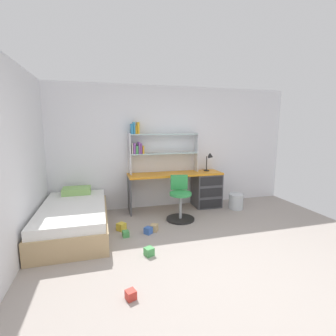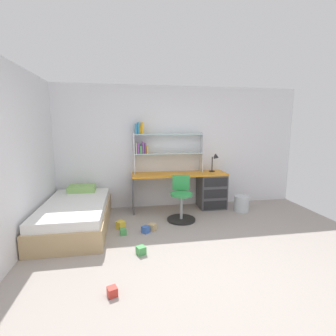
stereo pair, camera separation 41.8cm
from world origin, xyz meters
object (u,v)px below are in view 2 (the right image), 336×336
Objects in this scene: desk_lamp at (216,160)px; swivel_chair at (181,203)px; toy_block_green_5 at (141,250)px; toy_block_blue_1 at (146,230)px; bookshelf_hutch at (158,145)px; toy_block_red_4 at (112,292)px; desk at (203,188)px; waste_bin at (241,204)px; toy_block_yellow_2 at (121,225)px; toy_block_natural_0 at (152,227)px; toy_block_green_3 at (123,232)px; bed_platform at (76,215)px.

desk_lamp reaches higher than swivel_chair.
swivel_chair is 1.41m from toy_block_green_5.
swivel_chair is at bearing 33.80° from toy_block_blue_1.
desk_lamp is (1.20, -0.09, -0.33)m from bookshelf_hutch.
swivel_chair is 8.71× the size of toy_block_red_4.
toy_block_green_5 is at bearing -99.77° from toy_block_blue_1.
desk is 5.06× the size of desk_lamp.
toy_block_green_5 is at bearing -146.98° from waste_bin.
toy_block_green_5 is at bearing -72.33° from toy_block_yellow_2.
bookshelf_hutch is 1.25m from desk_lamp.
waste_bin reaches higher than toy_block_red_4.
bookshelf_hutch is 2.07m from waste_bin.
toy_block_natural_0 is 0.90× the size of toy_block_yellow_2.
toy_block_blue_1 is at bearing -107.15° from bookshelf_hutch.
toy_block_green_3 reaches higher than toy_block_red_4.
desk is 1.36× the size of bookshelf_hutch.
toy_block_green_3 is at bearing -120.97° from bookshelf_hutch.
desk is 20.82× the size of toy_block_red_4.
toy_block_natural_0 is 1.16× the size of toy_block_green_3.
desk_lamp reaches higher than bed_platform.
toy_block_green_5 is (-0.23, -0.74, -0.00)m from toy_block_natural_0.
toy_block_yellow_2 is at bearing 99.77° from toy_block_green_3.
toy_block_red_4 is at bearing -93.62° from toy_block_green_3.
desk is 2.54m from bed_platform.
desk is 0.83m from waste_bin.
desk_lamp is 2.14m from toy_block_blue_1.
desk_lamp reaches higher than toy_block_green_3.
toy_block_yellow_2 is 1.33× the size of toy_block_red_4.
toy_block_green_5 is (1.03, -1.05, -0.18)m from bed_platform.
desk_lamp reaches higher than desk.
waste_bin is at bearing -16.76° from bookshelf_hutch.
bed_platform is at bearing 134.39° from toy_block_green_5.
bed_platform reaches higher than toy_block_red_4.
desk_lamp is 0.47× the size of swivel_chair.
toy_block_red_4 is (-0.09, -1.42, -0.00)m from toy_block_green_3.
swivel_chair is 7.23× the size of toy_block_natural_0.
toy_block_blue_1 is at bearing 2.72° from toy_block_green_3.
toy_block_green_3 is 0.69m from toy_block_green_5.
bed_platform is at bearing -151.86° from bookshelf_hutch.
bed_platform is (-2.44, -0.67, -0.19)m from desk.
toy_block_yellow_2 is (-1.70, -0.81, -0.36)m from desk.
toy_block_red_4 is at bearing -128.38° from desk_lamp.
desk is 2.26m from toy_block_green_5.
swivel_chair is at bearing 24.53° from toy_block_green_3.
desk reaches higher than toy_block_red_4.
desk is at bearing 153.30° from waste_bin.
desk_lamp is 2.62m from toy_block_green_5.
toy_block_natural_0 reaches higher than toy_block_red_4.
toy_block_green_5 is (0.34, 0.78, 0.01)m from toy_block_red_4.
toy_block_green_5 is at bearing -69.27° from toy_block_green_3.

